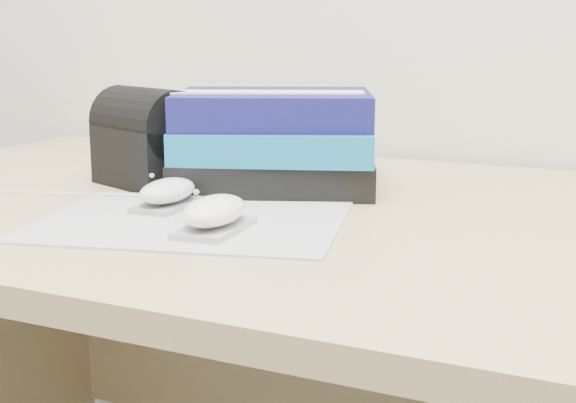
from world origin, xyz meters
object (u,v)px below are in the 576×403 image
at_px(pouch, 147,138).
at_px(book_stack, 275,141).
at_px(mouse_rear, 168,193).
at_px(desk, 394,376).
at_px(mouse_front, 214,214).

bearing_deg(pouch, book_stack, 19.29).
bearing_deg(mouse_rear, book_stack, 73.07).
xyz_separation_m(desk, book_stack, (-0.19, 0.03, 0.30)).
xyz_separation_m(mouse_front, book_stack, (-0.05, 0.26, 0.04)).
bearing_deg(mouse_rear, desk, 33.01).
bearing_deg(desk, pouch, -174.54).
relative_size(desk, pouch, 9.57).
xyz_separation_m(book_stack, pouch, (-0.17, -0.06, 0.00)).
bearing_deg(pouch, desk, 5.46).
height_order(mouse_rear, mouse_front, mouse_front).
bearing_deg(mouse_front, mouse_rear, 145.21).
bearing_deg(mouse_rear, mouse_front, -34.79).
distance_m(mouse_front, pouch, 0.30).
xyz_separation_m(desk, mouse_front, (-0.13, -0.23, 0.26)).
bearing_deg(mouse_rear, pouch, 132.61).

